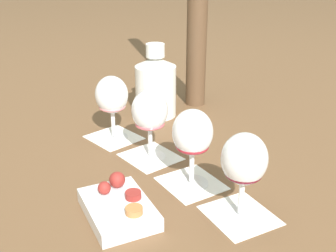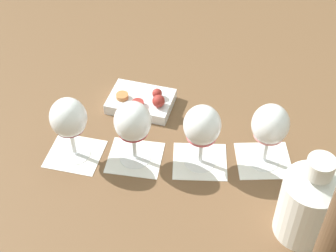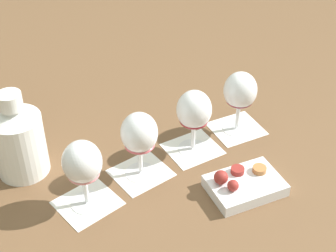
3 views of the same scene
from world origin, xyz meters
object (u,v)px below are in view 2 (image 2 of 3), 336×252
wine_glass_0 (270,127)px  wine_glass_3 (69,121)px  wine_glass_2 (133,124)px  snack_dish (142,101)px  wine_glass_1 (202,128)px  ceramic_vase (309,202)px

wine_glass_0 → wine_glass_3: bearing=-41.3°
wine_glass_2 → snack_dish: wine_glass_2 is taller
wine_glass_1 → ceramic_vase: 0.26m
wine_glass_1 → snack_dish: wine_glass_1 is taller
wine_glass_1 → ceramic_vase: bearing=98.9°
ceramic_vase → snack_dish: size_ratio=1.08×
wine_glass_0 → ceramic_vase: 0.19m
wine_glass_0 → wine_glass_1: (0.11, -0.09, 0.00)m
ceramic_vase → wine_glass_2: bearing=-67.7°
ceramic_vase → wine_glass_0: bearing=-112.8°
wine_glass_3 → ceramic_vase: ceramic_vase is taller
wine_glass_0 → wine_glass_2: same height
wine_glass_0 → ceramic_vase: ceramic_vase is taller
wine_glass_3 → ceramic_vase: bearing=118.6°
wine_glass_0 → wine_glass_3: 0.42m
wine_glass_2 → ceramic_vase: size_ratio=0.77×
wine_glass_3 → snack_dish: 0.23m
wine_glass_1 → wine_glass_2: same height
wine_glass_1 → wine_glass_0: bearing=142.6°
wine_glass_1 → ceramic_vase: (-0.04, 0.26, -0.02)m
wine_glass_0 → ceramic_vase: (0.07, 0.17, -0.02)m
wine_glass_1 → snack_dish: size_ratio=0.84×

